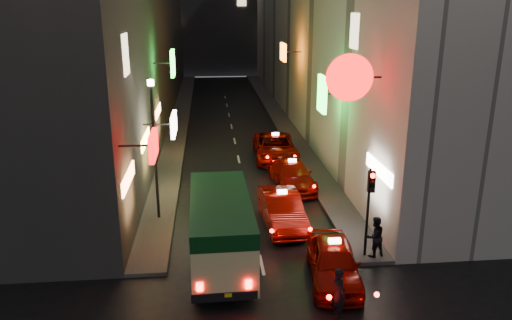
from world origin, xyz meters
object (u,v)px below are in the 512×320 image
object	(u,v)px
lamp_post	(154,141)
traffic_light	(370,194)
minibus	(221,223)
taxi_near	(334,259)
pedestrian_crossing	(339,290)

from	to	relation	value
lamp_post	traffic_light	bearing A→B (deg)	-28.91
minibus	taxi_near	xyz separation A→B (m)	(3.89, -1.52, -0.84)
pedestrian_crossing	taxi_near	bearing A→B (deg)	-24.84
lamp_post	minibus	bearing A→B (deg)	-57.90
traffic_light	pedestrian_crossing	bearing A→B (deg)	-119.67
taxi_near	pedestrian_crossing	bearing A→B (deg)	-100.00
pedestrian_crossing	lamp_post	world-z (taller)	lamp_post
minibus	pedestrian_crossing	xyz separation A→B (m)	(3.51, -3.71, -0.71)
taxi_near	lamp_post	bearing A→B (deg)	138.53
minibus	traffic_light	xyz separation A→B (m)	(5.50, -0.22, 1.01)
traffic_light	minibus	bearing A→B (deg)	177.73
minibus	pedestrian_crossing	distance (m)	5.15
lamp_post	pedestrian_crossing	bearing A→B (deg)	-52.22
minibus	traffic_light	world-z (taller)	traffic_light
taxi_near	lamp_post	xyz separation A→B (m)	(-6.60, 5.83, 2.88)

